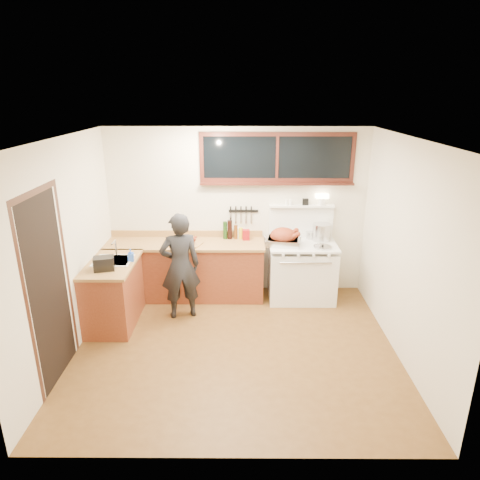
{
  "coord_description": "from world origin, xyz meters",
  "views": [
    {
      "loc": [
        0.08,
        -4.7,
        3.08
      ],
      "look_at": [
        0.05,
        0.85,
        1.15
      ],
      "focal_mm": 32.0,
      "sensor_mm": 36.0,
      "label": 1
    }
  ],
  "objects_px": {
    "cutting_board": "(190,241)",
    "roast_turkey": "(284,238)",
    "man": "(180,266)",
    "vintage_stove": "(301,270)"
  },
  "relations": [
    {
      "from": "man",
      "to": "roast_turkey",
      "type": "bearing_deg",
      "value": 20.29
    },
    {
      "from": "vintage_stove",
      "to": "cutting_board",
      "type": "bearing_deg",
      "value": -178.42
    },
    {
      "from": "cutting_board",
      "to": "roast_turkey",
      "type": "bearing_deg",
      "value": 0.15
    },
    {
      "from": "vintage_stove",
      "to": "roast_turkey",
      "type": "height_order",
      "value": "vintage_stove"
    },
    {
      "from": "cutting_board",
      "to": "roast_turkey",
      "type": "distance_m",
      "value": 1.41
    },
    {
      "from": "cutting_board",
      "to": "man",
      "type": "bearing_deg",
      "value": -97.84
    },
    {
      "from": "man",
      "to": "cutting_board",
      "type": "distance_m",
      "value": 0.58
    },
    {
      "from": "man",
      "to": "vintage_stove",
      "type": "bearing_deg",
      "value": 18.36
    },
    {
      "from": "vintage_stove",
      "to": "cutting_board",
      "type": "xyz_separation_m",
      "value": [
        -1.71,
        -0.05,
        0.48
      ]
    },
    {
      "from": "man",
      "to": "roast_turkey",
      "type": "xyz_separation_m",
      "value": [
        1.49,
        0.55,
        0.23
      ]
    }
  ]
}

